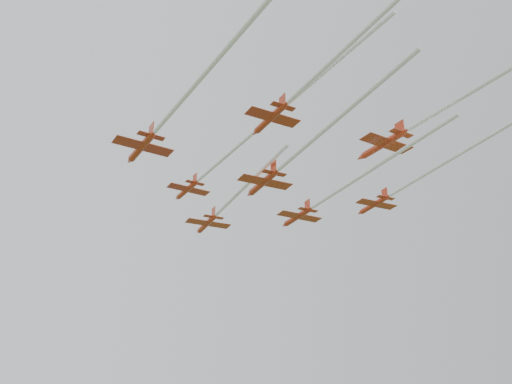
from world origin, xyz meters
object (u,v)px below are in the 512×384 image
object	(u,v)px
jet_row2_right	(327,198)
jet_row3_mid	(289,160)
jet_row3_right	(429,172)
jet_row4_left	(332,61)
jet_lead	(221,210)
jet_row3_left	(171,113)
jet_row2_left	(229,154)
jet_row4_right	(482,85)

from	to	relation	value
jet_row2_right	jet_row3_mid	xyz separation A→B (m)	(-12.46, -11.24, -0.10)
jet_row3_right	jet_row4_left	xyz separation A→B (m)	(-29.58, -21.43, -0.42)
jet_lead	jet_row4_left	size ratio (longest dim) A/B	0.79
jet_row3_left	jet_row2_left	bearing A→B (deg)	38.80
jet_row2_right	jet_row4_right	world-z (taller)	jet_row4_right
jet_lead	jet_row2_right	size ratio (longest dim) A/B	0.92
jet_row3_left	jet_row4_left	xyz separation A→B (m)	(15.53, -15.93, 1.25)
jet_row3_left	jet_row3_mid	bearing A→B (deg)	11.24
jet_row2_right	jet_row4_left	distance (m)	39.40
jet_lead	jet_row2_right	bearing A→B (deg)	-52.05
jet_lead	jet_row3_left	bearing A→B (deg)	-120.07
jet_row4_left	jet_row4_right	bearing A→B (deg)	-7.50
jet_lead	jet_row4_right	distance (m)	55.70
jet_lead	jet_row4_right	xyz separation A→B (m)	(19.74, -52.08, 0.64)
jet_row2_right	jet_row4_right	size ratio (longest dim) A/B	0.70
jet_lead	jet_row2_right	world-z (taller)	jet_lead
jet_lead	jet_row3_mid	bearing A→B (deg)	-88.52
jet_row3_right	jet_row4_right	bearing A→B (deg)	-112.62
jet_row4_left	jet_row3_right	bearing A→B (deg)	28.24
jet_row3_mid	jet_row3_right	world-z (taller)	jet_row3_right
jet_row2_right	jet_row3_left	world-z (taller)	jet_row2_right
jet_row3_left	jet_row3_right	distance (m)	45.48
jet_lead	jet_row3_left	size ratio (longest dim) A/B	0.90
jet_row3_mid	jet_row4_left	bearing A→B (deg)	-107.02
jet_row4_left	jet_row4_right	size ratio (longest dim) A/B	0.81
jet_row2_right	jet_row4_right	bearing A→B (deg)	-88.40
jet_row2_left	jet_row3_left	distance (m)	19.63
jet_row4_left	jet_row3_left	bearing A→B (deg)	126.60
jet_row3_mid	jet_row3_right	xyz separation A→B (m)	(24.48, -2.59, 1.04)
jet_row2_left	jet_row4_left	world-z (taller)	jet_row2_left
jet_row3_mid	jet_row4_left	world-z (taller)	jet_row4_left
jet_row3_left	jet_row2_right	bearing A→B (deg)	20.12
jet_row3_mid	jet_row3_right	bearing A→B (deg)	-11.08
jet_row2_right	jet_row4_right	distance (m)	35.64
jet_row4_left	jet_lead	bearing A→B (deg)	79.28
jet_row3_mid	jet_row4_right	distance (m)	29.74
jet_row4_left	jet_row3_mid	bearing A→B (deg)	70.33
jet_row2_right	jet_row3_left	distance (m)	38.33
jet_row2_left	jet_row4_right	size ratio (longest dim) A/B	0.87
jet_row2_left	jet_row3_left	xyz separation A→B (m)	(-12.69, -14.59, -3.41)
jet_lead	jet_row2_right	distance (m)	22.54
jet_row3_left	jet_row4_right	distance (m)	41.35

